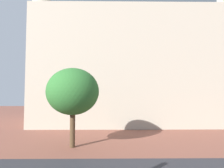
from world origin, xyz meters
TOP-DOWN VIEW (x-y plane):
  - ground_plane at (0.00, 10.00)m, footprint 120.00×120.00m
  - landmark_building at (2.99, 28.42)m, footprint 25.88×15.51m
  - tree_curb_far at (-3.14, 13.56)m, footprint 4.03×4.03m

SIDE VIEW (x-z plane):
  - ground_plane at x=0.00m, z-range 0.00..0.00m
  - tree_curb_far at x=-3.14m, z-range 1.20..7.27m
  - landmark_building at x=2.99m, z-range -7.78..27.19m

